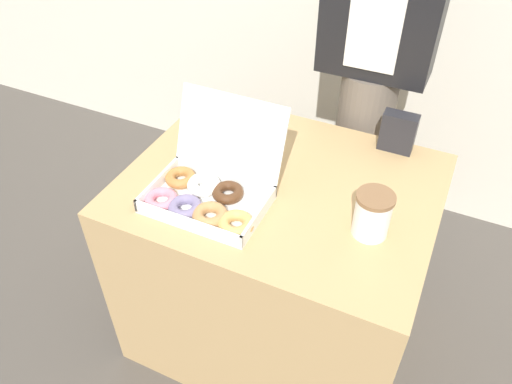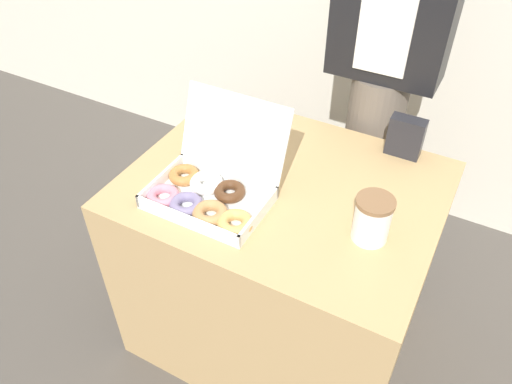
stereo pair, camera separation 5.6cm
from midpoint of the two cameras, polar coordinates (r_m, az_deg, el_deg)
ground_plane at (r=2.03m, az=1.34°, el=-15.01°), size 14.00×14.00×0.00m
table at (r=1.74m, az=1.53°, el=-8.25°), size 0.92×0.72×0.73m
donut_box at (r=1.40m, az=-6.72°, el=0.09°), size 0.36×0.31×0.25m
coffee_cup at (r=1.31m, az=11.99°, el=-2.54°), size 0.10×0.10×0.13m
napkin_holder at (r=1.63m, az=15.00°, el=6.60°), size 0.11×0.05×0.13m
person_customer at (r=1.74m, az=12.64°, el=15.32°), size 0.37×0.22×1.68m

